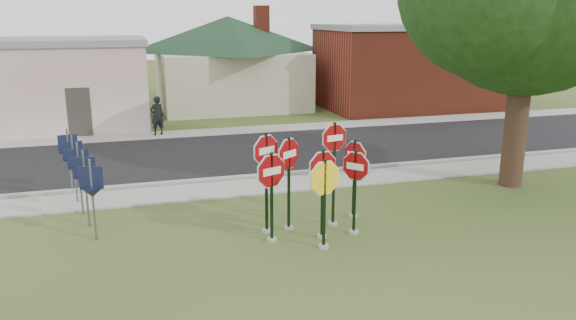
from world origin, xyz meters
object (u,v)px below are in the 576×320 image
object	(u,v)px
stop_sign_center	(323,183)
pedestrian	(157,116)
stop_sign_left	(271,185)
stop_sign_yellow	(324,192)

from	to	relation	value
stop_sign_center	pedestrian	world-z (taller)	stop_sign_center
stop_sign_center	stop_sign_left	size ratio (longest dim) A/B	1.01
stop_sign_center	stop_sign_yellow	size ratio (longest dim) A/B	1.03
stop_sign_yellow	stop_sign_left	distance (m)	1.28
stop_sign_left	pedestrian	world-z (taller)	stop_sign_left
stop_sign_yellow	pedestrian	xyz separation A→B (m)	(-2.80, 13.86, -0.42)
stop_sign_center	pedestrian	distance (m)	13.61
stop_sign_center	pedestrian	size ratio (longest dim) A/B	1.33
stop_sign_center	stop_sign_left	xyz separation A→B (m)	(-1.22, 0.14, -0.00)
stop_sign_center	stop_sign_yellow	world-z (taller)	stop_sign_center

